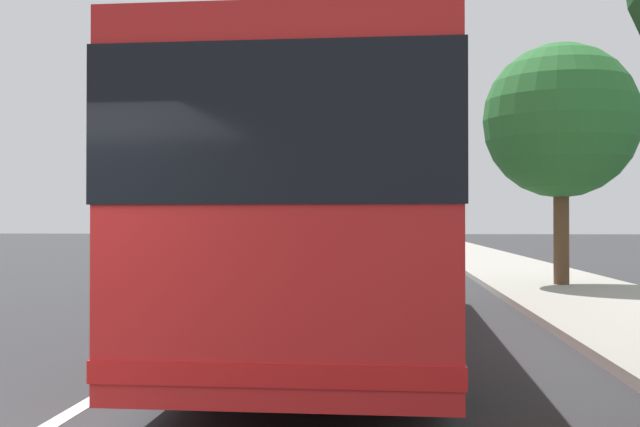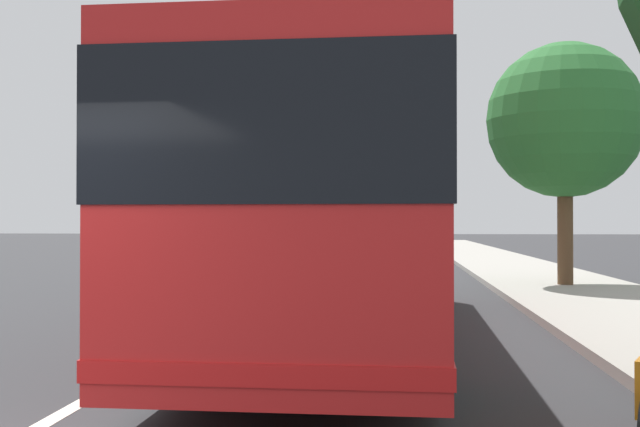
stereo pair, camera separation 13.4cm
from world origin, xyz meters
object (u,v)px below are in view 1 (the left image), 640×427
(coach_bus, at_px, (342,208))
(car_far_distant, at_px, (383,239))
(car_ahead_same_lane, at_px, (197,257))
(roadside_tree_mid_block, at_px, (561,121))

(coach_bus, relative_size, car_far_distant, 2.62)
(coach_bus, height_order, car_ahead_same_lane, coach_bus)
(car_far_distant, relative_size, roadside_tree_mid_block, 0.77)
(coach_bus, relative_size, car_ahead_same_lane, 3.03)
(car_far_distant, height_order, roadside_tree_mid_block, roadside_tree_mid_block)
(coach_bus, distance_m, roadside_tree_mid_block, 9.83)
(car_far_distant, bearing_deg, coach_bus, -178.11)
(coach_bus, height_order, car_far_distant, coach_bus)
(coach_bus, relative_size, roadside_tree_mid_block, 2.03)
(car_ahead_same_lane, relative_size, car_far_distant, 0.86)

